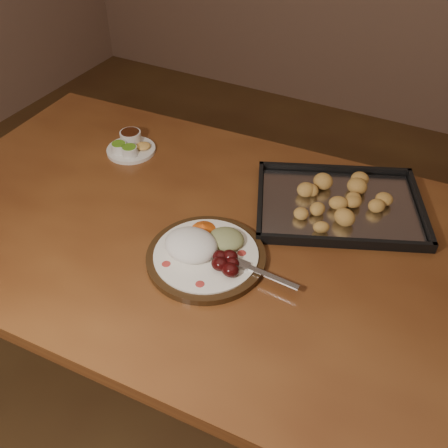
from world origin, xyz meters
The scene contains 5 objects.
ground centered at (0.00, 0.00, 0.00)m, with size 4.00×4.00×0.00m, color brown.
dining_table centered at (0.03, -0.15, 0.65)m, with size 1.54×0.97×0.75m.
dinner_plate centered at (0.10, -0.24, 0.77)m, with size 0.37×0.28×0.06m.
condiment_saucer centered at (-0.32, 0.05, 0.77)m, with size 0.15×0.15×0.05m.
baking_tray centered at (0.32, 0.08, 0.76)m, with size 0.51×0.45×0.04m.
Camera 1 is at (0.52, -0.95, 1.58)m, focal length 40.00 mm.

